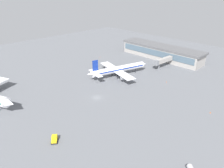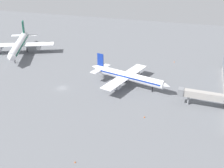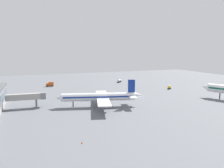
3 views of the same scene
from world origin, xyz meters
The scene contains 7 objects.
ground centered at (0.00, 0.00, 0.00)m, with size 288.00×288.00×0.00m, color slate.
airplane_at_gate centered at (35.75, 45.66, 5.67)m, with size 48.76×40.32×15.61m.
airplane_taxiing centered at (12.06, -27.83, 4.64)m, with size 33.69×41.22×12.76m.
jet_bridge centered at (1.54, -60.26, 5.13)m, with size 3.90×17.82×6.74m.
safety_cone_near_gate centered at (-14.04, -41.36, 0.30)m, with size 0.44×0.44×0.60m, color #EA590C.
safety_cone_mid_apron centered at (49.14, -45.38, 0.30)m, with size 0.44×0.44×0.60m, color #EA590C.
safety_cone_far_side centered at (-45.77, -26.50, 0.30)m, with size 0.44×0.44×0.60m, color #EA590C.
Camera 2 is at (-110.46, -58.48, 59.90)m, focal length 47.56 mm.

